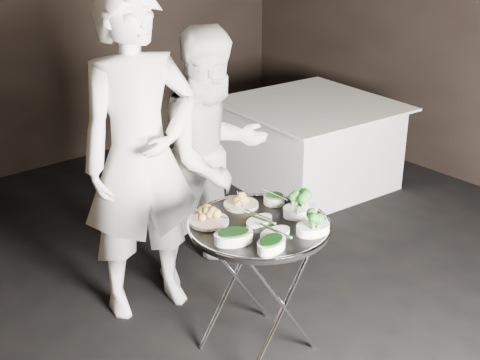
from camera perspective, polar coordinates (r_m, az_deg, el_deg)
tray_stand at (r=3.53m, az=1.58°, el=-8.73°), size 0.51×0.43×0.74m
serving_tray at (r=3.36m, az=1.65°, el=-3.92°), size 0.72×0.72×0.04m
potato_plate_a at (r=3.36m, az=-2.66°, el=-3.19°), size 0.20×0.20×0.07m
potato_plate_b at (r=3.53m, az=0.09°, el=-1.80°), size 0.18×0.18×0.07m
greens_bowl at (r=3.57m, az=2.94°, el=-1.55°), size 0.11×0.11×0.07m
asparagus_plate_a at (r=3.37m, az=1.65°, el=-3.39°), size 0.19×0.13×0.03m
asparagus_plate_b at (r=3.25m, az=3.01°, el=-4.46°), size 0.19×0.11×0.04m
spinach_bowl_a at (r=3.17m, az=-0.56°, el=-4.75°), size 0.22×0.19×0.08m
spinach_bowl_b at (r=3.12m, az=2.69°, el=-5.39°), size 0.20×0.16×0.07m
broccoli_bowl_a at (r=3.45m, az=5.17°, el=-2.46°), size 0.22×0.19×0.08m
broccoli_bowl_b at (r=3.28m, az=6.25°, el=-3.97°), size 0.20×0.16×0.07m
serving_utensils at (r=3.39m, az=1.10°, el=-2.56°), size 0.58×0.41×0.01m
waiter_left at (r=3.74m, az=-8.48°, el=1.97°), size 0.76×0.57×1.89m
waiter_right at (r=4.10m, az=-2.27°, el=2.04°), size 0.80×0.64×1.60m
dining_table at (r=5.62m, az=5.98°, el=3.08°), size 1.24×1.24×0.71m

